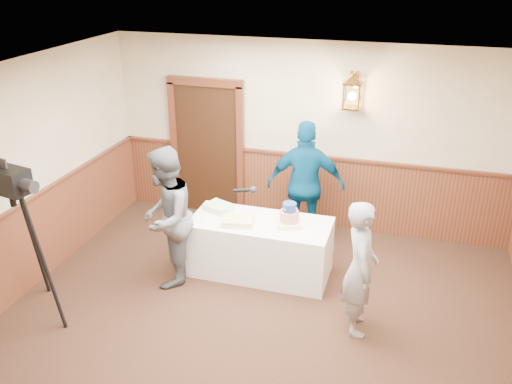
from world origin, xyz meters
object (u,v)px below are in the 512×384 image
sheet_cake_green (218,207)px  assistant_p (306,185)px  sheet_cake_yellow (238,221)px  display_table (260,247)px  tiered_cake (289,217)px  interviewer (166,218)px  baker (360,268)px  tv_camera_rig (24,254)px

sheet_cake_green → assistant_p: assistant_p is taller
sheet_cake_yellow → sheet_cake_green: size_ratio=1.13×
display_table → tiered_cake: tiered_cake is taller
display_table → sheet_cake_green: bearing=165.0°
interviewer → assistant_p: 2.05m
baker → tv_camera_rig: 3.72m
display_table → interviewer: 1.30m
tiered_cake → tv_camera_rig: bearing=-147.8°
assistant_p → interviewer: bearing=36.5°
baker → interviewer: bearing=70.0°
tiered_cake → sheet_cake_green: size_ratio=1.11×
tiered_cake → assistant_p: size_ratio=0.21×
tiered_cake → baker: bearing=-40.0°
sheet_cake_yellow → tv_camera_rig: (-2.02, -1.51, 0.04)m
sheet_cake_yellow → sheet_cake_green: bearing=141.0°
sheet_cake_green → tv_camera_rig: tv_camera_rig is taller
sheet_cake_green → assistant_p: bearing=36.7°
display_table → tv_camera_rig: 2.85m
baker → tv_camera_rig: (-3.63, -0.84, 0.04)m
tiered_cake → sheet_cake_yellow: 0.65m
interviewer → assistant_p: (1.46, 1.45, 0.02)m
display_table → tiered_cake: bearing=1.7°
sheet_cake_yellow → tv_camera_rig: 2.52m
tv_camera_rig → sheet_cake_green: bearing=59.7°
tv_camera_rig → baker: bearing=24.7°
display_table → baker: 1.63m
sheet_cake_yellow → sheet_cake_green: 0.49m
display_table → interviewer: bearing=-154.2°
interviewer → display_table: bearing=109.1°
interviewer → tv_camera_rig: (-1.20, -1.14, -0.07)m
sheet_cake_green → assistant_p: size_ratio=0.19×
display_table → baker: baker is taller
baker → assistant_p: size_ratio=0.85×
display_table → sheet_cake_green: size_ratio=5.27×
sheet_cake_yellow → interviewer: bearing=-155.3°
interviewer → tiered_cake: bearing=103.4°
baker → assistant_p: 2.00m
tiered_cake → tv_camera_rig: (-2.64, -1.66, -0.04)m
sheet_cake_green → interviewer: (-0.43, -0.68, 0.11)m
assistant_p → display_table: bearing=58.9°
sheet_cake_green → assistant_p: 1.28m
sheet_cake_yellow → tv_camera_rig: bearing=-143.2°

